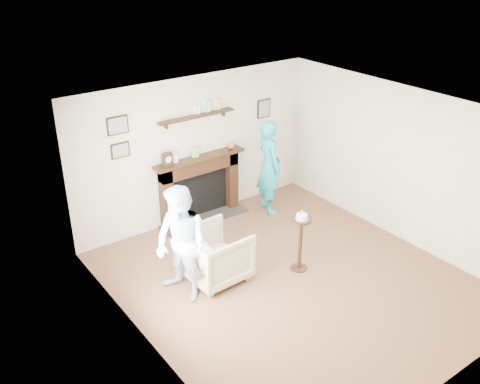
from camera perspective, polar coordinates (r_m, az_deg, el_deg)
name	(u,v)px	position (r m, az deg, el deg)	size (l,w,h in m)	color
ground	(290,280)	(7.88, 5.39, -9.37)	(5.00, 5.00, 0.00)	brown
room_shell	(263,162)	(7.55, 2.44, 3.20)	(4.54, 5.02, 2.52)	beige
armchair	(216,277)	(7.92, -2.55, -9.08)	(0.83, 0.86, 0.78)	tan
man	(184,295)	(7.61, -5.98, -10.86)	(0.80, 0.62, 1.64)	#A4B2CD
woman	(268,210)	(9.73, 3.00, -1.90)	(0.62, 0.41, 1.70)	#1F9FB2
pedestal_table	(301,234)	(7.83, 6.50, -4.45)	(0.31, 0.31, 0.98)	black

